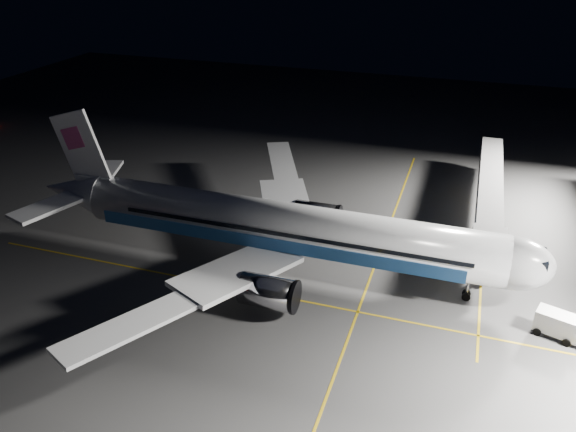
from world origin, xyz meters
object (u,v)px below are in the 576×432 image
Objects in this scene: service_truck at (561,326)px; safety_cone_a at (320,225)px; baggage_tug at (277,200)px; safety_cone_b at (342,217)px; safety_cone_c at (323,219)px; airliner at (276,226)px; jet_bridge at (490,194)px.

service_truck is 8.04× the size of safety_cone_a.
safety_cone_a is at bearing -13.72° from baggage_tug.
safety_cone_b is 2.68m from safety_cone_c.
service_truck is at bearing -6.93° from airliner.
baggage_tug is 9.88m from safety_cone_b.
jet_bridge is at bearing 19.78° from safety_cone_a.
safety_cone_a reaches higher than safety_cone_c.
safety_cone_a is (-28.13, 14.31, -1.03)m from service_truck.
baggage_tug is 8.02m from safety_cone_c.
service_truck is 31.35m from safety_cone_b.
safety_cone_b is (9.80, -1.12, -0.43)m from baggage_tug.
baggage_tug is 4.02× the size of safety_cone_b.
safety_cone_b is at bearing 163.75° from service_truck.
safety_cone_b is (-18.53, -4.20, -4.24)m from jet_bridge.
service_truck is at bearing -29.73° from safety_cone_c.
safety_cone_b is (2.19, 3.25, 0.01)m from safety_cone_a.
airliner is at bearing -54.51° from baggage_tug.
jet_bridge reaches higher than safety_cone_b.
jet_bridge is 52.85× the size of safety_cone_c.
jet_bridge is at bearing 15.30° from safety_cone_c.
jet_bridge is (23.08, 18.06, -0.58)m from airliner.
safety_cone_b is (-25.94, 17.57, -1.03)m from service_truck.
jet_bridge is 6.43× the size of service_truck.
service_truck is 40.34m from baggage_tug.
service_truck is (30.49, -3.71, -3.80)m from airliner.
safety_cone_b is at bearing 33.65° from safety_cone_c.
jet_bridge is 22.42m from safety_cone_a.
safety_cone_c is (-0.04, 1.77, -0.01)m from safety_cone_a.
airliner is 22.63× the size of baggage_tug.
airliner reaches higher than baggage_tug.
safety_cone_b is at bearing -167.24° from jet_bridge.
service_truck reaches higher than safety_cone_a.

